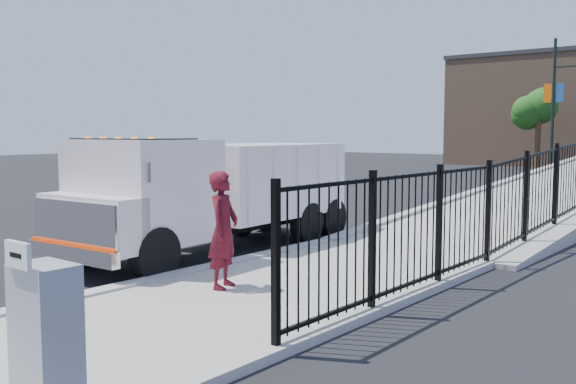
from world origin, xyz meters
The scene contains 10 objects.
ground centered at (0.00, 0.00, 0.00)m, with size 120.00×120.00×0.00m, color black.
sidewalk centered at (1.93, -2.00, 0.06)m, with size 3.55×12.00×0.12m, color #9E998E.
curb centered at (0.00, -2.00, 0.08)m, with size 0.30×12.00×0.16m, color #ADAAA3.
truck centered at (-1.39, 1.80, 1.34)m, with size 2.65×7.09×2.39m.
worker centered at (1.24, -0.48, 1.00)m, with size 0.65×0.42×1.77m, color #570E19.
utility_cabinet centered at (3.10, -4.48, 0.75)m, with size 0.55×0.40×1.25m, color gray.
arrow_sign centered at (3.10, -4.70, 1.48)m, with size 0.35×0.04×0.22m, color white.
light_pole_0 centered at (-3.63, 32.53, 4.36)m, with size 3.77×0.22×8.00m.
tree_0 centered at (-5.67, 35.37, 3.92)m, with size 2.31×2.31×5.15m.
building centered at (-9.00, 44.00, 4.00)m, with size 10.00×10.00×8.00m, color #8C664C.
Camera 1 is at (8.01, -7.28, 2.47)m, focal length 40.00 mm.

